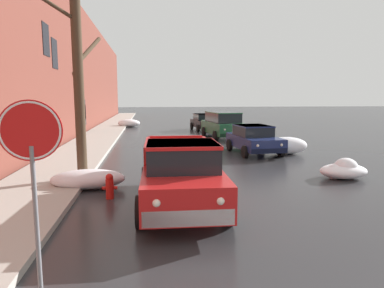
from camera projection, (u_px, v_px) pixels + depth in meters
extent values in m
cube|color=#A8A399|center=(88.00, 146.00, 18.94)|extent=(2.74, 80.00, 0.15)
cube|color=brown|center=(48.00, 58.00, 18.02)|extent=(0.60, 80.00, 9.87)
cube|color=black|center=(84.00, 115.00, 26.58)|extent=(0.08, 1.10, 1.60)
cube|color=black|center=(84.00, 110.00, 26.44)|extent=(0.08, 1.10, 1.60)
cube|color=black|center=(45.00, 40.00, 16.67)|extent=(0.08, 1.10, 1.60)
cube|color=black|center=(54.00, 54.00, 18.21)|extent=(0.08, 1.10, 1.60)
ellipsoid|color=white|center=(129.00, 123.00, 32.11)|extent=(2.09, 1.20, 0.75)
ellipsoid|color=white|center=(126.00, 124.00, 31.87)|extent=(0.67, 0.56, 0.56)
ellipsoid|color=white|center=(286.00, 146.00, 16.64)|extent=(2.22, 1.01, 0.87)
ellipsoid|color=white|center=(291.00, 148.00, 16.76)|extent=(0.76, 0.64, 0.64)
ellipsoid|color=white|center=(88.00, 179.00, 10.38)|extent=(2.27, 1.09, 0.59)
ellipsoid|color=white|center=(83.00, 182.00, 10.32)|extent=(0.51, 0.43, 0.43)
ellipsoid|color=white|center=(343.00, 171.00, 11.69)|extent=(1.67, 1.13, 0.52)
ellipsoid|color=white|center=(334.00, 172.00, 11.60)|extent=(0.62, 0.52, 0.52)
ellipsoid|color=white|center=(346.00, 168.00, 11.66)|extent=(0.87, 0.73, 0.73)
cylinder|color=#423323|center=(79.00, 93.00, 10.72)|extent=(0.32, 0.32, 5.91)
cylinder|color=#423323|center=(76.00, 82.00, 11.52)|extent=(0.63, 1.87, 0.83)
cylinder|color=#423323|center=(89.00, 50.00, 11.51)|extent=(0.58, 2.06, 1.20)
cube|color=red|center=(180.00, 177.00, 8.73)|extent=(2.03, 5.01, 0.76)
cube|color=black|center=(182.00, 156.00, 7.95)|extent=(1.69, 1.64, 0.64)
cube|color=red|center=(182.00, 144.00, 7.91)|extent=(1.73, 1.69, 0.08)
cube|color=red|center=(208.00, 149.00, 9.71)|extent=(0.18, 2.38, 0.44)
cube|color=red|center=(147.00, 149.00, 9.53)|extent=(0.18, 2.38, 0.44)
cube|color=red|center=(175.00, 142.00, 11.04)|extent=(1.76, 0.16, 0.44)
cube|color=#B7B7BC|center=(189.00, 218.00, 6.37)|extent=(1.77, 0.18, 0.32)
sphere|color=white|center=(220.00, 201.00, 6.35)|extent=(0.16, 0.16, 0.16)
sphere|color=white|center=(156.00, 203.00, 6.23)|extent=(0.16, 0.16, 0.16)
cylinder|color=black|center=(228.00, 209.00, 7.41)|extent=(0.24, 0.73, 0.72)
cylinder|color=black|center=(141.00, 212.00, 7.22)|extent=(0.24, 0.73, 0.72)
cylinder|color=black|center=(208.00, 177.00, 10.34)|extent=(0.24, 0.73, 0.72)
cylinder|color=black|center=(146.00, 179.00, 10.15)|extent=(0.24, 0.73, 0.72)
cube|color=navy|center=(254.00, 142.00, 16.89)|extent=(2.00, 3.91, 0.60)
cube|color=black|center=(253.00, 130.00, 16.99)|extent=(1.64, 2.07, 0.52)
cube|color=navy|center=(253.00, 126.00, 16.96)|extent=(1.68, 2.12, 0.06)
cube|color=black|center=(269.00, 151.00, 15.11)|extent=(1.73, 0.23, 0.22)
cube|color=black|center=(241.00, 141.00, 18.71)|extent=(1.73, 0.23, 0.22)
cylinder|color=black|center=(281.00, 151.00, 15.96)|extent=(0.22, 0.61, 0.60)
cylinder|color=black|center=(245.00, 152.00, 15.61)|extent=(0.22, 0.61, 0.60)
cylinder|color=black|center=(261.00, 144.00, 18.25)|extent=(0.22, 0.61, 0.60)
cylinder|color=black|center=(230.00, 145.00, 17.90)|extent=(0.22, 0.61, 0.60)
sphere|color=silver|center=(281.00, 145.00, 15.16)|extent=(0.14, 0.14, 0.14)
sphere|color=silver|center=(258.00, 146.00, 14.93)|extent=(0.14, 0.14, 0.14)
cube|color=#1E5633|center=(223.00, 128.00, 23.23)|extent=(2.32, 4.78, 0.80)
cube|color=black|center=(223.00, 117.00, 23.17)|extent=(1.92, 3.37, 0.68)
cube|color=#1E5633|center=(223.00, 112.00, 23.13)|extent=(1.97, 3.44, 0.06)
cube|color=black|center=(234.00, 135.00, 21.08)|extent=(1.87, 0.29, 0.22)
cube|color=black|center=(213.00, 129.00, 25.45)|extent=(1.87, 0.29, 0.22)
cylinder|color=black|center=(243.00, 135.00, 22.12)|extent=(0.24, 0.69, 0.68)
cylinder|color=black|center=(215.00, 136.00, 21.69)|extent=(0.24, 0.69, 0.68)
cylinder|color=black|center=(229.00, 131.00, 24.89)|extent=(0.24, 0.69, 0.68)
cylinder|color=black|center=(204.00, 132.00, 24.46)|extent=(0.24, 0.69, 0.68)
sphere|color=silver|center=(243.00, 129.00, 21.14)|extent=(0.14, 0.14, 0.14)
sphere|color=silver|center=(225.00, 130.00, 20.87)|extent=(0.14, 0.14, 0.14)
cube|color=black|center=(204.00, 123.00, 28.79)|extent=(1.94, 4.04, 0.60)
cube|color=black|center=(204.00, 117.00, 28.90)|extent=(1.56, 2.15, 0.52)
cube|color=black|center=(204.00, 114.00, 28.87)|extent=(1.59, 2.19, 0.06)
cube|color=black|center=(210.00, 127.00, 26.97)|extent=(1.59, 0.25, 0.22)
cube|color=black|center=(199.00, 124.00, 30.66)|extent=(1.59, 0.25, 0.22)
cylinder|color=black|center=(217.00, 128.00, 27.83)|extent=(0.23, 0.61, 0.60)
cylinder|color=black|center=(198.00, 128.00, 27.48)|extent=(0.23, 0.61, 0.60)
cylinder|color=black|center=(210.00, 126.00, 30.18)|extent=(0.23, 0.61, 0.60)
cylinder|color=black|center=(192.00, 126.00, 29.83)|extent=(0.23, 0.61, 0.60)
sphere|color=silver|center=(216.00, 124.00, 27.02)|extent=(0.14, 0.14, 0.14)
sphere|color=silver|center=(204.00, 124.00, 26.79)|extent=(0.14, 0.14, 0.14)
cylinder|color=red|center=(110.00, 189.00, 9.36)|extent=(0.22, 0.22, 0.55)
sphere|color=red|center=(109.00, 177.00, 9.31)|extent=(0.21, 0.21, 0.21)
cylinder|color=red|center=(104.00, 188.00, 9.33)|extent=(0.10, 0.09, 0.09)
cylinder|color=red|center=(116.00, 188.00, 9.37)|extent=(0.10, 0.09, 0.09)
cylinder|color=slate|center=(37.00, 231.00, 4.30)|extent=(0.06, 0.06, 2.21)
cylinder|color=red|center=(30.00, 131.00, 4.12)|extent=(0.76, 0.10, 0.76)
torus|color=white|center=(30.00, 131.00, 4.12)|extent=(0.74, 0.11, 0.74)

